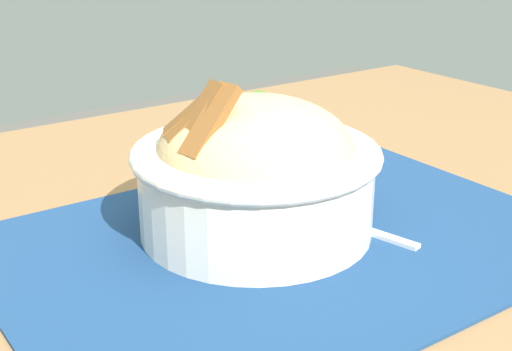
# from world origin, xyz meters

# --- Properties ---
(table) EXTENTS (1.26, 0.86, 0.74)m
(table) POSITION_xyz_m (0.00, 0.00, 0.67)
(table) COLOR olive
(table) RESTS_ON ground_plane
(placemat) EXTENTS (0.47, 0.35, 0.00)m
(placemat) POSITION_xyz_m (0.04, -0.01, 0.74)
(placemat) COLOR navy
(placemat) RESTS_ON table
(bowl) EXTENTS (0.21, 0.21, 0.13)m
(bowl) POSITION_xyz_m (0.03, 0.01, 0.80)
(bowl) COLOR silver
(bowl) RESTS_ON placemat
(fork) EXTENTS (0.04, 0.12, 0.00)m
(fork) POSITION_xyz_m (0.10, -0.03, 0.74)
(fork) COLOR silver
(fork) RESTS_ON placemat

